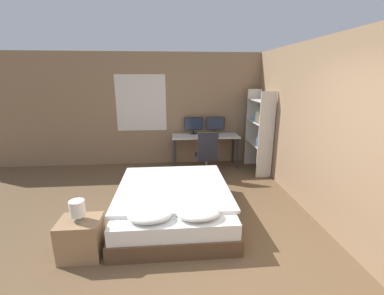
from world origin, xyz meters
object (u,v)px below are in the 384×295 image
(computer_mouse, at_px, (218,136))
(bookshelf, at_px, (261,127))
(bed, at_px, (174,203))
(bedside_lamp, at_px, (77,209))
(monitor_right, at_px, (215,124))
(monitor_left, at_px, (194,124))
(nightstand, at_px, (81,238))
(desk, at_px, (205,139))
(keyboard, at_px, (207,137))
(office_chair, at_px, (207,159))

(computer_mouse, height_order, bookshelf, bookshelf)
(bed, bearing_deg, computer_mouse, 63.25)
(bedside_lamp, xyz_separation_m, monitor_right, (2.22, 3.33, 0.37))
(bedside_lamp, distance_m, monitor_left, 3.75)
(nightstand, bearing_deg, bookshelf, 40.41)
(monitor_right, relative_size, bookshelf, 0.25)
(desk, relative_size, keyboard, 4.55)
(bed, relative_size, office_chair, 2.01)
(bedside_lamp, bearing_deg, monitor_right, 56.27)
(monitor_right, distance_m, keyboard, 0.52)
(monitor_left, bearing_deg, computer_mouse, -35.19)
(monitor_left, relative_size, monitor_right, 1.00)
(desk, relative_size, computer_mouse, 22.87)
(keyboard, bearing_deg, bed, -110.80)
(bedside_lamp, xyz_separation_m, desk, (1.95, 3.14, 0.04))
(nightstand, relative_size, office_chair, 0.48)
(keyboard, bearing_deg, monitor_right, 54.48)
(monitor_left, bearing_deg, desk, -35.25)
(bedside_lamp, bearing_deg, monitor_left, 63.17)
(bedside_lamp, xyz_separation_m, computer_mouse, (2.22, 2.95, 0.16))
(bed, xyz_separation_m, monitor_right, (1.08, 2.52, 0.77))
(monitor_right, bearing_deg, bookshelf, -36.19)
(computer_mouse, bearing_deg, nightstand, -126.94)
(nightstand, distance_m, keyboard, 3.58)
(nightstand, distance_m, bookshelf, 4.19)
(monitor_right, height_order, office_chair, monitor_right)
(monitor_right, xyz_separation_m, office_chair, (-0.33, -0.90, -0.60))
(bedside_lamp, relative_size, desk, 0.16)
(bed, height_order, nightstand, bed)
(nightstand, distance_m, office_chair, 3.09)
(monitor_left, distance_m, keyboard, 0.52)
(desk, height_order, keyboard, keyboard)
(bed, bearing_deg, monitor_left, 77.80)
(nightstand, relative_size, monitor_right, 1.07)
(keyboard, bearing_deg, bookshelf, -13.69)
(desk, xyz_separation_m, bookshelf, (1.18, -0.47, 0.37))
(computer_mouse, bearing_deg, monitor_right, 89.46)
(bed, relative_size, monitor_left, 4.54)
(monitor_left, xyz_separation_m, keyboard, (0.27, -0.38, -0.23))
(bookshelf, bearing_deg, desk, 158.08)
(computer_mouse, distance_m, bookshelf, 0.99)
(monitor_left, distance_m, monitor_right, 0.54)
(desk, distance_m, bookshelf, 1.32)
(nightstand, relative_size, keyboard, 1.40)
(monitor_left, bearing_deg, monitor_right, 0.00)
(nightstand, distance_m, bedside_lamp, 0.40)
(bed, xyz_separation_m, bedside_lamp, (-1.14, -0.81, 0.40))
(bookshelf, bearing_deg, office_chair, -169.36)
(bed, bearing_deg, nightstand, -144.65)
(keyboard, relative_size, computer_mouse, 5.03)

